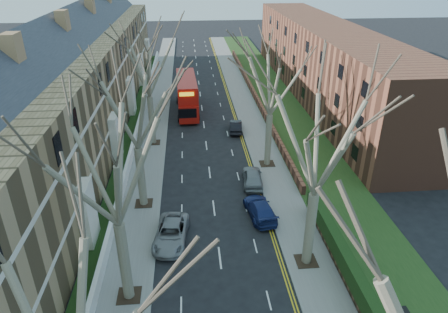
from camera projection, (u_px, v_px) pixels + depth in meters
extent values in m
cube|color=slate|center=(157.00, 109.00, 53.26)|extent=(3.00, 102.00, 0.12)
cube|color=slate|center=(246.00, 106.00, 54.23)|extent=(3.00, 102.00, 0.12)
cube|color=olive|center=(77.00, 93.00, 43.29)|extent=(9.00, 78.00, 10.00)
cube|color=#282A31|center=(67.00, 36.00, 40.58)|extent=(4.67, 78.00, 4.67)
cube|color=white|center=(120.00, 105.00, 44.32)|extent=(0.12, 78.00, 0.35)
cube|color=white|center=(116.00, 74.00, 42.75)|extent=(0.12, 78.00, 0.35)
cube|color=brown|center=(323.00, 61.00, 56.48)|extent=(8.00, 54.00, 10.00)
cube|color=brown|center=(254.00, 93.00, 57.69)|extent=(0.35, 54.00, 0.90)
cube|color=white|center=(138.00, 128.00, 45.76)|extent=(0.30, 78.00, 1.00)
cube|color=#1D3C15|center=(278.00, 104.00, 54.55)|extent=(6.00, 102.00, 0.06)
cylinder|color=#6C634D|center=(124.00, 262.00, 22.73)|extent=(0.64, 0.64, 5.25)
cube|color=#2D2116|center=(129.00, 295.00, 23.91)|extent=(1.40, 1.40, 0.05)
cylinder|color=#6C634D|center=(141.00, 177.00, 31.66)|extent=(0.64, 0.64, 5.07)
cube|color=#2D2116|center=(144.00, 203.00, 32.80)|extent=(1.40, 1.40, 0.05)
cylinder|color=#6C634D|center=(152.00, 120.00, 42.29)|extent=(0.60, 0.60, 5.25)
cube|color=#2D2116|center=(154.00, 142.00, 43.47)|extent=(1.40, 1.40, 0.05)
cylinder|color=#6C634D|center=(310.00, 229.00, 25.43)|extent=(0.64, 0.64, 5.25)
cube|color=#2D2116|center=(306.00, 261.00, 26.61)|extent=(1.40, 1.40, 0.05)
cylinder|color=#6C634D|center=(268.00, 140.00, 37.92)|extent=(0.60, 0.60, 5.07)
cube|color=#2D2116|center=(267.00, 164.00, 39.05)|extent=(1.40, 1.40, 0.05)
cube|color=#A8120C|center=(187.00, 101.00, 51.85)|extent=(2.77, 10.66, 2.12)
cube|color=#A8120C|center=(187.00, 86.00, 50.94)|extent=(2.75, 10.13, 1.92)
cube|color=black|center=(187.00, 98.00, 51.65)|extent=(2.76, 9.82, 0.87)
cube|color=black|center=(187.00, 85.00, 50.89)|extent=(2.76, 9.61, 0.87)
imported|color=gray|center=(171.00, 233.00, 28.39)|extent=(2.76, 5.05, 1.34)
imported|color=navy|center=(260.00, 209.00, 31.17)|extent=(2.40, 4.72, 1.31)
imported|color=gray|center=(253.00, 177.00, 35.50)|extent=(2.04, 4.36, 1.44)
imported|color=black|center=(236.00, 126.00, 46.25)|extent=(1.78, 4.03, 1.29)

